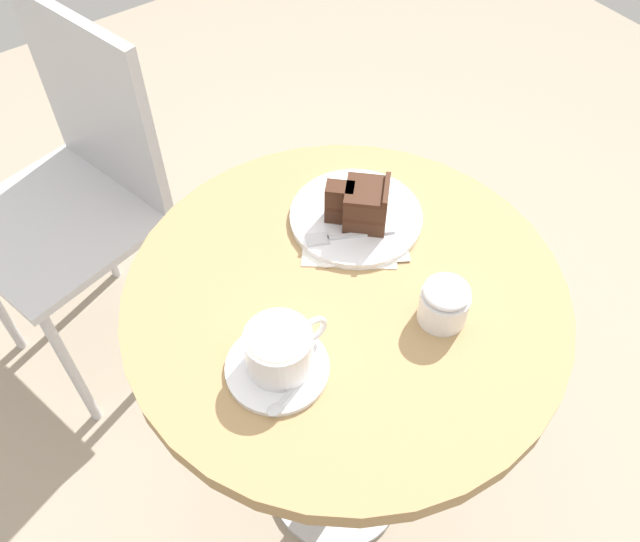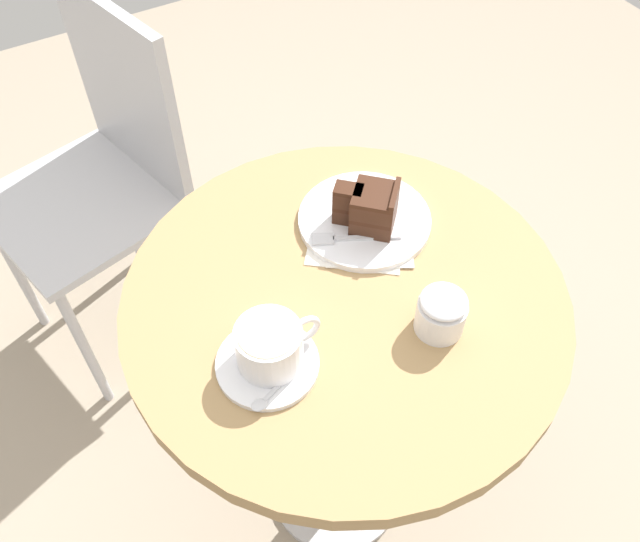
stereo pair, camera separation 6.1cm
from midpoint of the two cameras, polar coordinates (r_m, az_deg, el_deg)
ground_plane at (r=1.67m, az=2.45°, el=-17.84°), size 4.40×4.40×0.01m
cafe_table at (r=1.11m, az=3.51°, el=-6.25°), size 0.67×0.67×0.75m
saucer at (r=0.93m, az=-2.56°, el=-7.89°), size 0.14×0.14×0.01m
coffee_cup at (r=0.90m, az=-2.25°, el=-6.32°), size 0.12×0.09×0.07m
teaspoon at (r=0.90m, az=-1.84°, el=-10.01°), size 0.11×0.04×0.00m
cake_plate at (r=1.09m, az=5.36°, el=4.27°), size 0.21×0.21×0.01m
cake_slice at (r=1.05m, az=5.93°, el=5.26°), size 0.10×0.10×0.08m
fork at (r=1.05m, az=3.83°, el=2.70°), size 0.13×0.08×0.00m
napkin at (r=1.08m, az=5.17°, el=3.00°), size 0.21×0.21×0.00m
cafe_chair at (r=1.58m, az=-16.59°, el=8.57°), size 0.46×0.46×0.88m
sugar_pot at (r=0.96m, az=12.00°, el=-3.50°), size 0.07×0.07×0.07m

